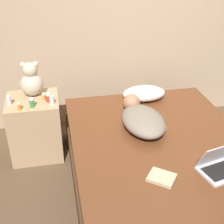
# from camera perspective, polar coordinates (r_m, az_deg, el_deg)

# --- Properties ---
(ground_plane) EXTENTS (12.00, 12.00, 0.00)m
(ground_plane) POSITION_cam_1_polar(r_m,az_deg,el_deg) (2.91, 8.17, -12.24)
(ground_plane) COLOR brown
(wall_back) EXTENTS (8.00, 0.06, 2.60)m
(wall_back) POSITION_cam_1_polar(r_m,az_deg,el_deg) (3.40, 2.97, 18.87)
(wall_back) COLOR tan
(wall_back) RESTS_ON ground_plane
(bed) EXTENTS (1.49, 1.86, 0.44)m
(bed) POSITION_cam_1_polar(r_m,az_deg,el_deg) (2.77, 8.49, -8.87)
(bed) COLOR #4C331E
(bed) RESTS_ON ground_plane
(nightstand) EXTENTS (0.48, 0.46, 0.60)m
(nightstand) POSITION_cam_1_polar(r_m,az_deg,el_deg) (3.13, -13.80, -2.67)
(nightstand) COLOR tan
(nightstand) RESTS_ON ground_plane
(pillow) EXTENTS (0.44, 0.29, 0.13)m
(pillow) POSITION_cam_1_polar(r_m,az_deg,el_deg) (3.24, 5.87, 3.43)
(pillow) COLOR beige
(pillow) RESTS_ON bed
(person_lying) EXTENTS (0.39, 0.71, 0.17)m
(person_lying) POSITION_cam_1_polar(r_m,az_deg,el_deg) (2.77, 5.51, -1.14)
(person_lying) COLOR gray
(person_lying) RESTS_ON bed
(laptop) EXTENTS (0.35, 0.29, 0.22)m
(laptop) POSITION_cam_1_polar(r_m,az_deg,el_deg) (2.40, 19.07, -9.13)
(laptop) COLOR silver
(laptop) RESTS_ON bed
(teddy_bear) EXTENTS (0.22, 0.22, 0.33)m
(teddy_bear) POSITION_cam_1_polar(r_m,az_deg,el_deg) (3.02, -14.53, 5.53)
(teddy_bear) COLOR beige
(teddy_bear) RESTS_ON nightstand
(bottle_red) EXTENTS (0.05, 0.05, 0.08)m
(bottle_red) POSITION_cam_1_polar(r_m,az_deg,el_deg) (2.90, -11.54, 2.61)
(bottle_red) COLOR #B72D2D
(bottle_red) RESTS_ON nightstand
(bottle_amber) EXTENTS (0.03, 0.03, 0.07)m
(bottle_amber) POSITION_cam_1_polar(r_m,az_deg,el_deg) (2.94, -12.34, 2.78)
(bottle_amber) COLOR gold
(bottle_amber) RESTS_ON nightstand
(bottle_green) EXTENTS (0.04, 0.04, 0.09)m
(bottle_green) POSITION_cam_1_polar(r_m,az_deg,el_deg) (2.83, -14.44, 1.65)
(bottle_green) COLOR #3D8E4C
(bottle_green) RESTS_ON nightstand
(bottle_orange) EXTENTS (0.03, 0.03, 0.07)m
(bottle_orange) POSITION_cam_1_polar(r_m,az_deg,el_deg) (2.82, -16.59, 0.97)
(bottle_orange) COLOR orange
(bottle_orange) RESTS_ON nightstand
(bottle_clear) EXTENTS (0.04, 0.04, 0.09)m
(bottle_clear) POSITION_cam_1_polar(r_m,az_deg,el_deg) (2.93, -18.36, 2.05)
(bottle_clear) COLOR silver
(bottle_clear) RESTS_ON nightstand
(bottle_white) EXTENTS (0.04, 0.04, 0.08)m
(bottle_white) POSITION_cam_1_polar(r_m,az_deg,el_deg) (2.84, -10.93, 2.12)
(bottle_white) COLOR white
(bottle_white) RESTS_ON nightstand
(book) EXTENTS (0.23, 0.23, 0.02)m
(book) POSITION_cam_1_polar(r_m,az_deg,el_deg) (2.25, 9.06, -11.76)
(book) COLOR #C6B793
(book) RESTS_ON bed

